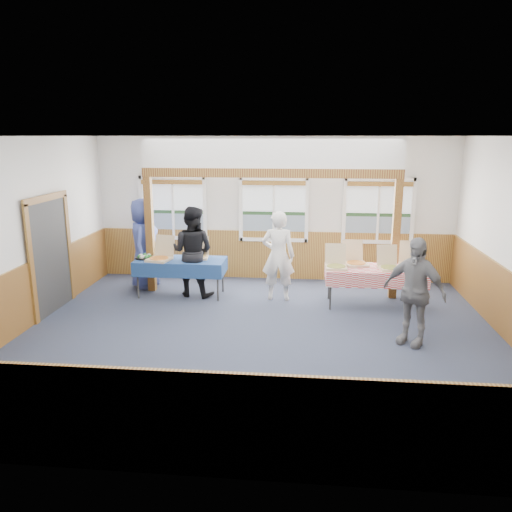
{
  "coord_description": "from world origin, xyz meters",
  "views": [
    {
      "loc": [
        0.7,
        -7.6,
        3.21
      ],
      "look_at": [
        -0.15,
        1.0,
        1.11
      ],
      "focal_mm": 35.0,
      "sensor_mm": 36.0,
      "label": 1
    }
  ],
  "objects": [
    {
      "name": "pizza_box_e",
      "position": [
        2.3,
        1.67,
        0.82
      ],
      "size": [
        0.45,
        0.52,
        0.42
      ],
      "rotation": [
        0.0,
        0.0,
        0.14
      ],
      "color": "beige",
      "rests_on": "table_right"
    },
    {
      "name": "pizza_box_d",
      "position": [
        1.7,
        1.94,
        0.82
      ],
      "size": [
        0.51,
        0.58,
        0.45
      ],
      "rotation": [
        0.0,
        0.0,
        0.23
      ],
      "color": "beige",
      "rests_on": "table_right"
    },
    {
      "name": "cased_opening",
      "position": [
        -3.96,
        0.9,
        1.05
      ],
      "size": [
        0.06,
        1.3,
        2.1
      ],
      "primitive_type": "cube",
      "color": "#2E2E2E",
      "rests_on": "wall_left"
    },
    {
      "name": "pizza_box_f",
      "position": [
        2.72,
        1.89,
        0.83
      ],
      "size": [
        0.51,
        0.58,
        0.45
      ],
      "rotation": [
        0.0,
        0.0,
        -0.2
      ],
      "color": "beige",
      "rests_on": "table_right"
    },
    {
      "name": "ceiling",
      "position": [
        0.0,
        0.0,
        3.2
      ],
      "size": [
        8.0,
        8.0,
        0.0
      ],
      "primitive_type": "plane",
      "rotation": [
        3.14,
        0.0,
        0.0
      ],
      "color": "white",
      "rests_on": "wall_back"
    },
    {
      "name": "floor",
      "position": [
        0.0,
        0.0,
        0.0
      ],
      "size": [
        8.0,
        8.0,
        0.0
      ],
      "primitive_type": "plane",
      "color": "#252C3D",
      "rests_on": "ground"
    },
    {
      "name": "veggie_tray",
      "position": [
        -2.55,
        2.03,
        0.79
      ],
      "size": [
        0.37,
        0.37,
        0.09
      ],
      "color": "black",
      "rests_on": "table_left"
    },
    {
      "name": "post_left",
      "position": [
        -2.5,
        2.3,
        1.2
      ],
      "size": [
        0.15,
        0.15,
        2.4
      ],
      "primitive_type": "cube",
      "color": "#542612",
      "rests_on": "floor"
    },
    {
      "name": "wall_back",
      "position": [
        0.0,
        3.5,
        1.6
      ],
      "size": [
        8.0,
        0.0,
        8.0
      ],
      "primitive_type": "plane",
      "rotation": [
        1.57,
        0.0,
        0.0
      ],
      "color": "silver",
      "rests_on": "floor"
    },
    {
      "name": "wall_left",
      "position": [
        -4.0,
        0.0,
        1.6
      ],
      "size": [
        0.0,
        8.0,
        8.0
      ],
      "primitive_type": "plane",
      "rotation": [
        1.57,
        0.0,
        1.57
      ],
      "color": "silver",
      "rests_on": "floor"
    },
    {
      "name": "man_blue",
      "position": [
        -2.72,
        2.53,
        0.97
      ],
      "size": [
        0.65,
        0.97,
        1.93
      ],
      "primitive_type": "imported",
      "rotation": [
        0.0,
        0.0,
        1.61
      ],
      "color": "#3C4A97",
      "rests_on": "floor"
    },
    {
      "name": "woman_white",
      "position": [
        0.19,
        1.94,
        0.9
      ],
      "size": [
        0.66,
        0.44,
        1.8
      ],
      "primitive_type": "imported",
      "rotation": [
        0.0,
        0.0,
        3.12
      ],
      "color": "silver",
      "rests_on": "floor"
    },
    {
      "name": "table_right",
      "position": [
        2.06,
        1.75,
        0.7
      ],
      "size": [
        2.04,
        1.39,
        0.76
      ],
      "rotation": [
        0.0,
        0.0,
        -0.31
      ],
      "color": "#2E2E2E",
      "rests_on": "floor"
    },
    {
      "name": "wall_front",
      "position": [
        0.0,
        -3.5,
        1.6
      ],
      "size": [
        8.0,
        0.0,
        8.0
      ],
      "primitive_type": "plane",
      "rotation": [
        -1.57,
        0.0,
        0.0
      ],
      "color": "silver",
      "rests_on": "floor"
    },
    {
      "name": "wainscot_left",
      "position": [
        -3.98,
        0.0,
        0.55
      ],
      "size": [
        0.05,
        6.98,
        1.1
      ],
      "primitive_type": "cube",
      "color": "brown",
      "rests_on": "floor"
    },
    {
      "name": "woman_black",
      "position": [
        -1.55,
        2.06,
        0.92
      ],
      "size": [
        1.02,
        0.87,
        1.84
      ],
      "primitive_type": "imported",
      "rotation": [
        0.0,
        0.0,
        2.93
      ],
      "color": "black",
      "rests_on": "floor"
    },
    {
      "name": "pizza_box_b",
      "position": [
        -1.45,
        2.19,
        0.82
      ],
      "size": [
        0.42,
        0.5,
        0.41
      ],
      "rotation": [
        0.0,
        0.0,
        0.09
      ],
      "color": "beige",
      "rests_on": "table_left"
    },
    {
      "name": "wainscot_front",
      "position": [
        0.0,
        -3.48,
        0.55
      ],
      "size": [
        7.98,
        0.05,
        1.1
      ],
      "primitive_type": "cube",
      "color": "brown",
      "rests_on": "floor"
    },
    {
      "name": "pizza_box_a",
      "position": [
        -2.19,
        1.92,
        0.83
      ],
      "size": [
        0.53,
        0.61,
        0.47
      ],
      "rotation": [
        0.0,
        0.0,
        -0.21
      ],
      "color": "beige",
      "rests_on": "table_left"
    },
    {
      "name": "post_right",
      "position": [
        2.5,
        2.3,
        1.2
      ],
      "size": [
        0.15,
        0.15,
        2.4
      ],
      "primitive_type": "cube",
      "color": "#542612",
      "rests_on": "floor"
    },
    {
      "name": "drink_glass",
      "position": [
        2.91,
        1.5,
        0.83
      ],
      "size": [
        0.07,
        0.07,
        0.15
      ],
      "primitive_type": "cylinder",
      "color": "#976119",
      "rests_on": "table_right"
    },
    {
      "name": "cross_beam",
      "position": [
        0.0,
        2.3,
        2.49
      ],
      "size": [
        5.15,
        0.18,
        0.18
      ],
      "primitive_type": "cube",
      "color": "#542612",
      "rests_on": "post_left"
    },
    {
      "name": "table_left",
      "position": [
        -1.8,
        2.03,
        0.7
      ],
      "size": [
        1.89,
        1.03,
        0.76
      ],
      "rotation": [
        0.0,
        0.0,
        0.13
      ],
      "color": "#2E2E2E",
      "rests_on": "floor"
    },
    {
      "name": "pizza_box_c",
      "position": [
        1.31,
        1.65,
        0.82
      ],
      "size": [
        0.41,
        0.49,
        0.43
      ],
      "rotation": [
        0.0,
        0.0,
        0.03
      ],
      "color": "beige",
      "rests_on": "table_right"
    },
    {
      "name": "wainscot_back",
      "position": [
        0.0,
        3.48,
        0.55
      ],
      "size": [
        7.98,
        0.05,
        1.1
      ],
      "primitive_type": "cube",
      "color": "brown",
      "rests_on": "floor"
    },
    {
      "name": "window_left",
      "position": [
        -2.3,
        3.46,
        1.68
      ],
      "size": [
        1.56,
        0.1,
        1.46
      ],
      "color": "white",
      "rests_on": "wall_back"
    },
    {
      "name": "window_mid",
      "position": [
        0.0,
        3.46,
        1.68
      ],
      "size": [
        1.56,
        0.1,
        1.46
      ],
      "color": "white",
      "rests_on": "wall_back"
    },
    {
      "name": "person_grey",
      "position": [
        2.41,
        -0.03,
        0.86
      ],
      "size": [
        1.06,
        0.93,
        1.72
      ],
      "primitive_type": "imported",
      "rotation": [
        0.0,
        0.0,
        -0.63
      ],
      "color": "slate",
      "rests_on": "floor"
    },
    {
      "name": "window_right",
      "position": [
        2.3,
        3.46,
        1.68
      ],
      "size": [
        1.56,
        0.1,
        1.46
      ],
      "color": "white",
      "rests_on": "wall_back"
    }
  ]
}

